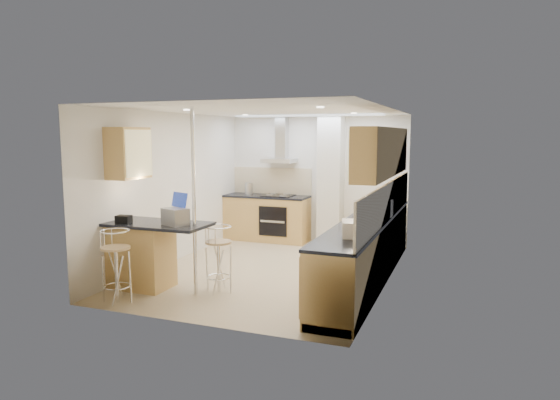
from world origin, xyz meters
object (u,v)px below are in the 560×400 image
at_px(laptop, 175,217).
at_px(bar_stool_end, 219,259).
at_px(microwave, 374,209).
at_px(bread_bin, 354,229).
at_px(bar_stool_near, 116,266).

relative_size(laptop, bar_stool_end, 0.36).
bearing_deg(microwave, bread_bin, -157.04).
distance_m(microwave, bar_stool_near, 3.64).
xyz_separation_m(bar_stool_end, bread_bin, (1.87, -0.06, 0.55)).
height_order(bar_stool_near, bar_stool_end, bar_stool_near).
distance_m(laptop, bar_stool_end, 0.82).
distance_m(microwave, bread_bin, 1.38).
relative_size(microwave, bar_stool_near, 0.52).
bearing_deg(laptop, bar_stool_near, -107.93).
relative_size(microwave, laptop, 1.52).
relative_size(microwave, bread_bin, 1.38).
height_order(microwave, bar_stool_near, microwave).
bearing_deg(bar_stool_near, bread_bin, 18.05).
xyz_separation_m(microwave, laptop, (-2.36, -1.57, -0.00)).
bearing_deg(bar_stool_end, bar_stool_near, 150.70).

